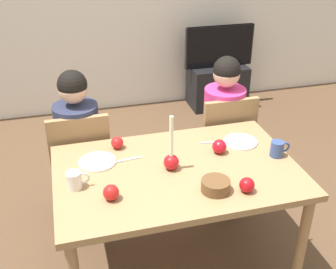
{
  "coord_description": "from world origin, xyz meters",
  "views": [
    {
      "loc": [
        -0.58,
        -1.93,
        2.08
      ],
      "look_at": [
        0.0,
        0.2,
        0.87
      ],
      "focal_mm": 44.67,
      "sensor_mm": 36.0,
      "label": 1
    }
  ],
  "objects_px": {
    "tv": "(219,46)",
    "plate_left": "(97,162)",
    "dining_table": "(177,181)",
    "person_right_child": "(222,133)",
    "apple_by_right_mug": "(247,185)",
    "person_left_child": "(80,152)",
    "tv_stand": "(217,86)",
    "apple_near_candle": "(219,147)",
    "apple_by_left_plate": "(117,143)",
    "bowl_walnuts": "(216,186)",
    "candle_centerpiece": "(171,159)",
    "chair_left": "(81,162)",
    "mug_right": "(278,149)",
    "chair_right": "(223,142)",
    "mug_left": "(75,180)",
    "plate_right": "(240,142)",
    "apple_far_edge": "(111,193)"
  },
  "relations": [
    {
      "from": "apple_by_left_plate",
      "to": "mug_left",
      "type": "bearing_deg",
      "value": -128.54
    },
    {
      "from": "dining_table",
      "to": "mug_right",
      "type": "distance_m",
      "value": 0.64
    },
    {
      "from": "candle_centerpiece",
      "to": "plate_right",
      "type": "relative_size",
      "value": 1.57
    },
    {
      "from": "candle_centerpiece",
      "to": "chair_left",
      "type": "bearing_deg",
      "value": 129.07
    },
    {
      "from": "person_left_child",
      "to": "candle_centerpiece",
      "type": "bearing_deg",
      "value": -52.4
    },
    {
      "from": "person_right_child",
      "to": "plate_right",
      "type": "bearing_deg",
      "value": -98.77
    },
    {
      "from": "chair_right",
      "to": "mug_right",
      "type": "xyz_separation_m",
      "value": [
        0.08,
        -0.63,
        0.29
      ]
    },
    {
      "from": "person_left_child",
      "to": "person_right_child",
      "type": "height_order",
      "value": "same"
    },
    {
      "from": "dining_table",
      "to": "plate_left",
      "type": "relative_size",
      "value": 6.34
    },
    {
      "from": "mug_right",
      "to": "apple_far_edge",
      "type": "relative_size",
      "value": 1.47
    },
    {
      "from": "dining_table",
      "to": "bowl_walnuts",
      "type": "relative_size",
      "value": 9.04
    },
    {
      "from": "plate_right",
      "to": "mug_right",
      "type": "xyz_separation_m",
      "value": [
        0.15,
        -0.21,
        0.04
      ]
    },
    {
      "from": "dining_table",
      "to": "person_right_child",
      "type": "relative_size",
      "value": 1.19
    },
    {
      "from": "chair_right",
      "to": "tv_stand",
      "type": "relative_size",
      "value": 1.41
    },
    {
      "from": "chair_left",
      "to": "candle_centerpiece",
      "type": "relative_size",
      "value": 2.67
    },
    {
      "from": "person_left_child",
      "to": "plate_right",
      "type": "xyz_separation_m",
      "value": [
        0.99,
        -0.45,
        0.19
      ]
    },
    {
      "from": "person_left_child",
      "to": "apple_by_left_plate",
      "type": "distance_m",
      "value": 0.45
    },
    {
      "from": "plate_right",
      "to": "bowl_walnuts",
      "type": "xyz_separation_m",
      "value": [
        -0.34,
        -0.44,
        0.03
      ]
    },
    {
      "from": "chair_left",
      "to": "apple_near_candle",
      "type": "relative_size",
      "value": 10.23
    },
    {
      "from": "plate_left",
      "to": "mug_right",
      "type": "xyz_separation_m",
      "value": [
        1.06,
        -0.21,
        0.04
      ]
    },
    {
      "from": "person_right_child",
      "to": "candle_centerpiece",
      "type": "relative_size",
      "value": 3.47
    },
    {
      "from": "candle_centerpiece",
      "to": "apple_by_right_mug",
      "type": "distance_m",
      "value": 0.45
    },
    {
      "from": "tv_stand",
      "to": "mug_right",
      "type": "relative_size",
      "value": 5.15
    },
    {
      "from": "mug_left",
      "to": "bowl_walnuts",
      "type": "distance_m",
      "value": 0.75
    },
    {
      "from": "dining_table",
      "to": "tv_stand",
      "type": "distance_m",
      "value": 2.61
    },
    {
      "from": "apple_near_candle",
      "to": "apple_by_left_plate",
      "type": "distance_m",
      "value": 0.63
    },
    {
      "from": "chair_right",
      "to": "person_left_child",
      "type": "height_order",
      "value": "person_left_child"
    },
    {
      "from": "person_right_child",
      "to": "mug_left",
      "type": "relative_size",
      "value": 9.25
    },
    {
      "from": "tv",
      "to": "mug_left",
      "type": "bearing_deg",
      "value": -126.66
    },
    {
      "from": "dining_table",
      "to": "apple_by_right_mug",
      "type": "bearing_deg",
      "value": -45.8
    },
    {
      "from": "bowl_walnuts",
      "to": "apple_far_edge",
      "type": "bearing_deg",
      "value": 172.63
    },
    {
      "from": "plate_left",
      "to": "mug_left",
      "type": "relative_size",
      "value": 1.74
    },
    {
      "from": "person_right_child",
      "to": "plate_left",
      "type": "relative_size",
      "value": 5.31
    },
    {
      "from": "apple_near_candle",
      "to": "apple_by_left_plate",
      "type": "xyz_separation_m",
      "value": [
        -0.59,
        0.22,
        -0.01
      ]
    },
    {
      "from": "chair_left",
      "to": "mug_left",
      "type": "bearing_deg",
      "value": -95.33
    },
    {
      "from": "person_left_child",
      "to": "tv",
      "type": "relative_size",
      "value": 1.48
    },
    {
      "from": "person_left_child",
      "to": "mug_right",
      "type": "bearing_deg",
      "value": -29.99
    },
    {
      "from": "person_right_child",
      "to": "apple_by_left_plate",
      "type": "relative_size",
      "value": 15.15
    },
    {
      "from": "person_left_child",
      "to": "person_right_child",
      "type": "bearing_deg",
      "value": 0.0
    },
    {
      "from": "tv",
      "to": "bowl_walnuts",
      "type": "xyz_separation_m",
      "value": [
        -1.02,
        -2.56,
        0.07
      ]
    },
    {
      "from": "person_left_child",
      "to": "mug_right",
      "type": "xyz_separation_m",
      "value": [
        1.14,
        -0.66,
        0.23
      ]
    },
    {
      "from": "apple_by_left_plate",
      "to": "plate_left",
      "type": "bearing_deg",
      "value": -136.1
    },
    {
      "from": "person_right_child",
      "to": "candle_centerpiece",
      "type": "xyz_separation_m",
      "value": [
        -0.58,
        -0.63,
        0.25
      ]
    },
    {
      "from": "tv",
      "to": "plate_left",
      "type": "xyz_separation_m",
      "value": [
        -1.6,
        -2.11,
        0.05
      ]
    },
    {
      "from": "person_left_child",
      "to": "mug_left",
      "type": "relative_size",
      "value": 9.25
    },
    {
      "from": "chair_right",
      "to": "mug_left",
      "type": "height_order",
      "value": "chair_right"
    },
    {
      "from": "mug_left",
      "to": "apple_far_edge",
      "type": "bearing_deg",
      "value": -41.31
    },
    {
      "from": "tv_stand",
      "to": "tv",
      "type": "distance_m",
      "value": 0.47
    },
    {
      "from": "tv_stand",
      "to": "apple_by_right_mug",
      "type": "distance_m",
      "value": 2.8
    },
    {
      "from": "plate_left",
      "to": "mug_left",
      "type": "xyz_separation_m",
      "value": [
        -0.14,
        -0.22,
        0.04
      ]
    }
  ]
}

